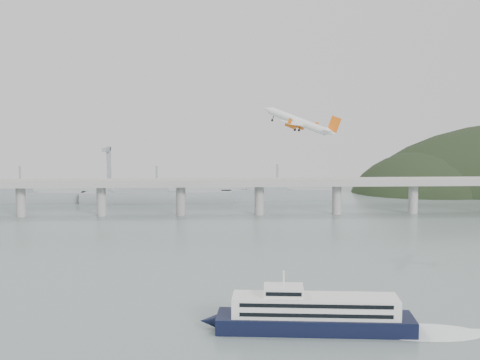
{
  "coord_description": "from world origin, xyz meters",
  "views": [
    {
      "loc": [
        -13.75,
        -205.19,
        60.42
      ],
      "look_at": [
        0.0,
        55.0,
        36.0
      ],
      "focal_mm": 48.0,
      "sensor_mm": 36.0,
      "label": 1
    }
  ],
  "objects": [
    {
      "name": "ferry",
      "position": [
        17.22,
        -26.84,
        4.75
      ],
      "size": [
        92.86,
        23.1,
        17.52
      ],
      "rotation": [
        0.0,
        0.0,
        -0.11
      ],
      "color": "black",
      "rests_on": "ground"
    },
    {
      "name": "bridge",
      "position": [
        -1.15,
        200.0,
        17.65
      ],
      "size": [
        800.0,
        22.0,
        23.9
      ],
      "color": "#999996",
      "rests_on": "ground"
    },
    {
      "name": "distant_fleet",
      "position": [
        -155.36,
        265.08,
        6.22
      ],
      "size": [
        453.0,
        60.9,
        40.0
      ],
      "color": "gray",
      "rests_on": "ground"
    },
    {
      "name": "airliner",
      "position": [
        28.68,
        84.55,
        59.45
      ],
      "size": [
        34.22,
        32.86,
        15.53
      ],
      "rotation": [
        0.05,
        -0.34,
        2.62
      ],
      "color": "white",
      "rests_on": "ground"
    },
    {
      "name": "ground",
      "position": [
        0.0,
        0.0,
        0.0
      ],
      "size": [
        900.0,
        900.0,
        0.0
      ],
      "primitive_type": "plane",
      "color": "slate",
      "rests_on": "ground"
    }
  ]
}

